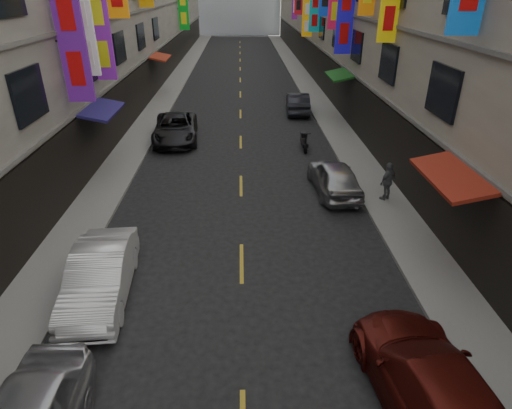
{
  "coord_description": "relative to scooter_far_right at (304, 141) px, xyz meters",
  "views": [
    {
      "loc": [
        0.07,
        6.53,
        8.04
      ],
      "look_at": [
        0.34,
        14.26,
        4.05
      ],
      "focal_mm": 30.0,
      "sensor_mm": 36.0,
      "label": 1
    }
  ],
  "objects": [
    {
      "name": "sidewalk_right",
      "position": [
        2.54,
        13.28,
        -0.38
      ],
      "size": [
        2.0,
        90.0,
        0.12
      ],
      "primitive_type": "cube",
      "color": "slate",
      "rests_on": "ground"
    },
    {
      "name": "scooter_far_right",
      "position": [
        0.0,
        0.0,
        0.0
      ],
      "size": [
        0.5,
        1.8,
        1.14
      ],
      "rotation": [
        0.0,
        0.0,
        3.13
      ],
      "color": "black",
      "rests_on": "ground"
    },
    {
      "name": "car_right_mid",
      "position": [
        0.54,
        -5.51,
        0.27
      ],
      "size": [
        1.93,
        4.26,
        1.42
      ],
      "primitive_type": "imported",
      "rotation": [
        0.0,
        0.0,
        3.2
      ],
      "color": "#A3A3A7",
      "rests_on": "ground"
    },
    {
      "name": "car_left_far",
      "position": [
        -7.18,
        1.72,
        0.28
      ],
      "size": [
        2.81,
        5.38,
        1.45
      ],
      "primitive_type": "imported",
      "rotation": [
        0.0,
        0.0,
        0.08
      ],
      "color": "black",
      "rests_on": "ground"
    },
    {
      "name": "car_right_far",
      "position": [
        0.54,
        7.51,
        0.25
      ],
      "size": [
        1.7,
        4.3,
        1.39
      ],
      "primitive_type": "imported",
      "rotation": [
        0.0,
        0.0,
        3.09
      ],
      "color": "#222329",
      "rests_on": "ground"
    },
    {
      "name": "pedestrian_rfar",
      "position": [
        2.52,
        -6.5,
        0.48
      ],
      "size": [
        1.08,
        1.0,
        1.61
      ],
      "primitive_type": "imported",
      "rotation": [
        0.0,
        0.0,
        3.8
      ],
      "color": "#5A5A5D",
      "rests_on": "sidewalk_right"
    },
    {
      "name": "street_awnings",
      "position": [
        -4.72,
        -2.72,
        2.56
      ],
      "size": [
        13.99,
        35.2,
        0.41
      ],
      "color": "#144B2A",
      "rests_on": "ground"
    },
    {
      "name": "car_right_near",
      "position": [
        0.43,
        -16.36,
        0.31
      ],
      "size": [
        2.64,
        5.39,
        1.51
      ],
      "primitive_type": "imported",
      "rotation": [
        0.0,
        0.0,
        3.25
      ],
      "color": "#52120E",
      "rests_on": "ground"
    },
    {
      "name": "sidewalk_left",
      "position": [
        -9.46,
        13.28,
        -0.38
      ],
      "size": [
        2.0,
        90.0,
        0.12
      ],
      "primitive_type": "cube",
      "color": "slate",
      "rests_on": "ground"
    },
    {
      "name": "lane_markings",
      "position": [
        -3.46,
        10.28,
        -0.44
      ],
      "size": [
        0.12,
        80.2,
        0.01
      ],
      "color": "gold",
      "rests_on": "ground"
    },
    {
      "name": "car_left_mid",
      "position": [
        -7.46,
        -12.23,
        0.28
      ],
      "size": [
        1.85,
        4.49,
        1.45
      ],
      "primitive_type": "imported",
      "rotation": [
        0.0,
        0.0,
        0.07
      ],
      "color": "white",
      "rests_on": "ground"
    }
  ]
}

